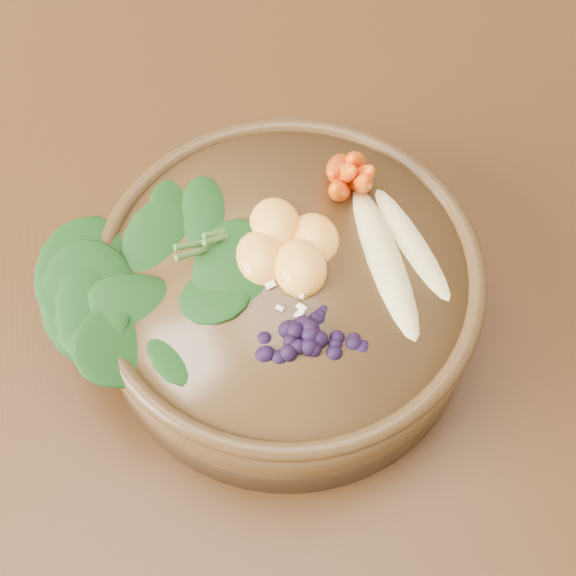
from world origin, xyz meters
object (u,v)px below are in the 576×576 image
object	(u,v)px
carrot_cluster	(343,145)
banana_halves	(400,241)
dining_table	(35,328)
kale_heap	(217,193)
stoneware_bowl	(288,295)
mandarin_cluster	(287,236)
blueberry_pile	(305,328)

from	to	relation	value
carrot_cluster	banana_halves	distance (m)	0.08
banana_halves	dining_table	bearing A→B (deg)	166.93
dining_table	kale_heap	bearing A→B (deg)	-7.28
dining_table	kale_heap	xyz separation A→B (m)	(0.17, -0.02, 0.18)
stoneware_bowl	mandarin_cluster	world-z (taller)	mandarin_cluster
stoneware_bowl	banana_halves	world-z (taller)	banana_halves
stoneware_bowl	carrot_cluster	world-z (taller)	carrot_cluster
carrot_cluster	blueberry_pile	xyz separation A→B (m)	(-0.05, -0.12, -0.02)
stoneware_bowl	mandarin_cluster	size ratio (longest dim) A/B	3.15
banana_halves	blueberry_pile	distance (m)	0.09
kale_heap	carrot_cluster	size ratio (longest dim) A/B	2.38
stoneware_bowl	kale_heap	distance (m)	0.09
dining_table	kale_heap	size ratio (longest dim) A/B	9.39
stoneware_bowl	carrot_cluster	size ratio (longest dim) A/B	3.62
stoneware_bowl	carrot_cluster	xyz separation A→B (m)	(0.05, 0.07, 0.07)
banana_halves	blueberry_pile	bearing A→B (deg)	-141.51
kale_heap	mandarin_cluster	distance (m)	0.06
dining_table	mandarin_cluster	xyz separation A→B (m)	(0.21, -0.06, 0.18)
kale_heap	banana_halves	world-z (taller)	kale_heap
mandarin_cluster	dining_table	bearing A→B (deg)	163.91
dining_table	carrot_cluster	xyz separation A→B (m)	(0.26, -0.01, 0.20)
kale_heap	mandarin_cluster	xyz separation A→B (m)	(0.04, -0.04, -0.01)
stoneware_bowl	carrot_cluster	distance (m)	0.11
kale_heap	carrot_cluster	distance (m)	0.09
dining_table	stoneware_bowl	size ratio (longest dim) A/B	6.15
stoneware_bowl	kale_heap	world-z (taller)	kale_heap
mandarin_cluster	blueberry_pile	xyz separation A→B (m)	(-0.00, -0.07, 0.00)
carrot_cluster	blueberry_pile	world-z (taller)	carrot_cluster
kale_heap	banana_halves	size ratio (longest dim) A/B	1.16
dining_table	blueberry_pile	distance (m)	0.31
carrot_cluster	blueberry_pile	distance (m)	0.13
stoneware_bowl	blueberry_pile	bearing A→B (deg)	-89.04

